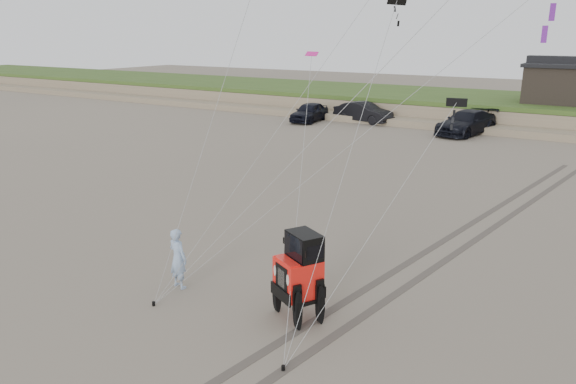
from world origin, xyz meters
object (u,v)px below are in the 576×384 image
object	(u,v)px
jeep	(298,285)
man	(178,258)
cabin	(572,82)
truck_b	(363,112)
truck_a	(309,112)
truck_c	(466,123)

from	to	relation	value
jeep	man	distance (m)	3.67
cabin	truck_b	xyz separation A→B (m)	(-13.59, -6.53, -2.46)
jeep	truck_a	bearing A→B (deg)	148.19
truck_c	jeep	bearing A→B (deg)	-69.62
truck_a	truck_c	xyz separation A→B (m)	(11.96, 0.80, 0.07)
truck_a	truck_c	distance (m)	11.99
cabin	jeep	size ratio (longest dim) A/B	1.36
truck_b	jeep	xyz separation A→B (m)	(11.81, -29.18, 0.10)
truck_b	jeep	world-z (taller)	jeep
cabin	jeep	xyz separation A→B (m)	(-1.77, -35.71, -2.36)
truck_b	truck_a	bearing A→B (deg)	126.93
truck_a	jeep	xyz separation A→B (m)	(15.56, -27.29, 0.13)
cabin	truck_b	size ratio (longest dim) A/B	1.35
cabin	truck_b	distance (m)	15.27
truck_a	man	bearing A→B (deg)	-72.34
truck_b	truck_c	bearing A→B (deg)	-87.44
man	jeep	bearing A→B (deg)	-165.83
cabin	truck_c	world-z (taller)	cabin
man	truck_b	bearing A→B (deg)	-65.03
cabin	truck_c	xyz separation A→B (m)	(-5.37, -7.63, -2.43)
truck_a	man	world-z (taller)	man
truck_a	man	xyz separation A→B (m)	(11.91, -27.59, 0.11)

